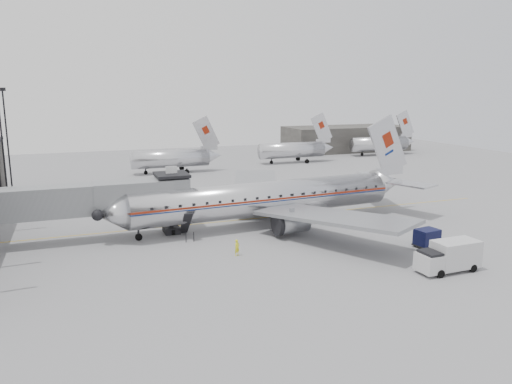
% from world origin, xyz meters
% --- Properties ---
extents(ground, '(160.00, 160.00, 0.00)m').
position_xyz_m(ground, '(0.00, 0.00, 0.00)').
color(ground, slate).
rests_on(ground, ground).
extents(hangar, '(30.00, 12.00, 6.00)m').
position_xyz_m(hangar, '(45.00, 60.00, 3.00)').
color(hangar, '#32302E').
rests_on(hangar, ground).
extents(apron_line, '(60.00, 0.15, 0.01)m').
position_xyz_m(apron_line, '(3.00, 6.00, 0.01)').
color(apron_line, gold).
rests_on(apron_line, ground).
extents(jet_bridge, '(21.00, 6.20, 7.10)m').
position_xyz_m(jet_bridge, '(-16.66, 3.67, 4.18)').
color(jet_bridge, slate).
rests_on(jet_bridge, ground).
extents(distant_aircraft_near, '(16.39, 3.20, 10.26)m').
position_xyz_m(distant_aircraft_near, '(-1.79, 42.00, 2.73)').
color(distant_aircraft_near, silver).
rests_on(distant_aircraft_near, ground).
extents(distant_aircraft_mid, '(16.39, 3.20, 10.26)m').
position_xyz_m(distant_aircraft_mid, '(24.21, 46.00, 2.73)').
color(distant_aircraft_mid, silver).
rests_on(distant_aircraft_mid, ground).
extents(distant_aircraft_far, '(16.39, 3.20, 10.26)m').
position_xyz_m(distant_aircraft_far, '(48.21, 50.00, 2.73)').
color(distant_aircraft_far, silver).
rests_on(distant_aircraft_far, ground).
extents(airliner, '(38.24, 35.33, 12.09)m').
position_xyz_m(airliner, '(2.00, 3.06, 3.04)').
color(airliner, silver).
rests_on(airliner, ground).
extents(service_van, '(5.55, 2.32, 2.59)m').
position_xyz_m(service_van, '(10.34, -16.00, 1.36)').
color(service_van, '#BBBBBD').
rests_on(service_van, ground).
extents(baggage_cart_navy, '(2.49, 2.04, 1.78)m').
position_xyz_m(baggage_cart_navy, '(13.00, -10.00, 0.95)').
color(baggage_cart_navy, black).
rests_on(baggage_cart_navy, ground).
extents(baggage_cart_white, '(2.19, 1.86, 1.49)m').
position_xyz_m(baggage_cart_white, '(8.00, 2.00, 0.79)').
color(baggage_cart_white, silver).
rests_on(baggage_cart_white, ground).
extents(ramp_worker, '(0.66, 0.58, 1.53)m').
position_xyz_m(ramp_worker, '(-5.06, -6.00, 0.77)').
color(ramp_worker, yellow).
rests_on(ramp_worker, ground).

